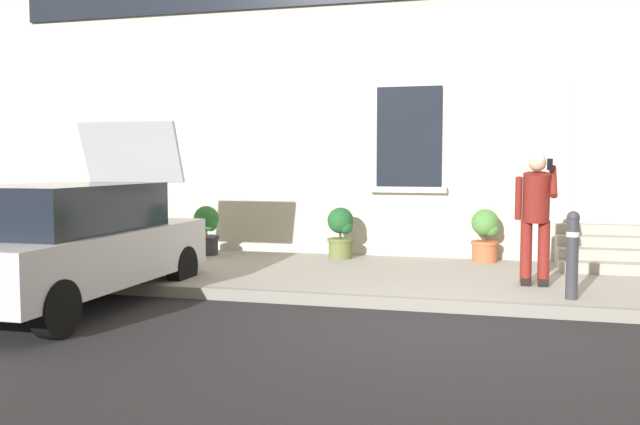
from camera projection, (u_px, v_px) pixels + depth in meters
ground_plane at (439, 331)px, 7.12m from camera, size 80.00×80.00×0.00m
sidewalk at (457, 280)px, 9.81m from camera, size 24.00×3.60×0.15m
curb_edge at (446, 306)px, 8.02m from camera, size 24.00×0.12×0.15m
building_facade at (469, 50)px, 11.94m from camera, size 24.00×1.52×7.50m
entrance_stoop at (612, 252)px, 10.48m from camera, size 1.61×1.28×0.64m
hatchback_car_silver at (70, 242)px, 8.30m from camera, size 1.80×4.07×2.34m
bollard_near_person at (572, 252)px, 8.00m from camera, size 0.15×0.15×1.04m
person_on_phone at (536, 210)px, 8.80m from camera, size 0.51×0.51×1.74m
planter_charcoal at (207, 229)px, 11.90m from camera, size 0.44×0.44×0.86m
planter_olive at (341, 231)px, 11.47m from camera, size 0.44×0.44×0.86m
planter_terracotta at (485, 234)px, 11.06m from camera, size 0.44×0.44×0.86m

